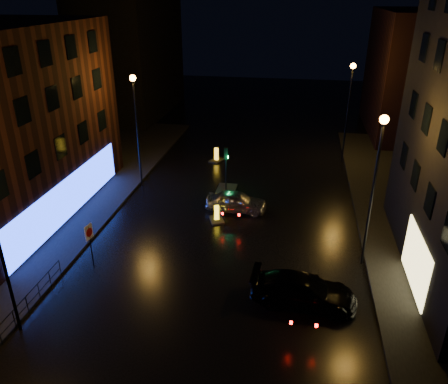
{
  "coord_description": "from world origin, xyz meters",
  "views": [
    {
      "loc": [
        3.76,
        -15.27,
        13.82
      ],
      "look_at": [
        -0.29,
        7.92,
        2.8
      ],
      "focal_mm": 35.0,
      "sensor_mm": 36.0,
      "label": 1
    }
  ],
  "objects_px": {
    "traffic_signal": "(226,185)",
    "road_sign_left": "(89,236)",
    "dark_sedan": "(304,290)",
    "silver_hatchback": "(236,201)",
    "bollard_near": "(217,217)",
    "bollard_far": "(216,158)",
    "road_sign_right": "(367,231)"
  },
  "relations": [
    {
      "from": "dark_sedan",
      "to": "bollard_near",
      "type": "height_order",
      "value": "dark_sedan"
    },
    {
      "from": "silver_hatchback",
      "to": "bollard_near",
      "type": "distance_m",
      "value": 2.0
    },
    {
      "from": "traffic_signal",
      "to": "road_sign_left",
      "type": "bearing_deg",
      "value": -116.97
    },
    {
      "from": "bollard_near",
      "to": "road_sign_right",
      "type": "height_order",
      "value": "road_sign_right"
    },
    {
      "from": "dark_sedan",
      "to": "bollard_far",
      "type": "height_order",
      "value": "dark_sedan"
    },
    {
      "from": "dark_sedan",
      "to": "silver_hatchback",
      "type": "bearing_deg",
      "value": 30.94
    },
    {
      "from": "traffic_signal",
      "to": "bollard_far",
      "type": "bearing_deg",
      "value": 107.23
    },
    {
      "from": "silver_hatchback",
      "to": "bollard_far",
      "type": "bearing_deg",
      "value": 20.05
    },
    {
      "from": "bollard_near",
      "to": "road_sign_left",
      "type": "height_order",
      "value": "road_sign_left"
    },
    {
      "from": "traffic_signal",
      "to": "road_sign_left",
      "type": "relative_size",
      "value": 1.35
    },
    {
      "from": "traffic_signal",
      "to": "bollard_far",
      "type": "relative_size",
      "value": 2.16
    },
    {
      "from": "traffic_signal",
      "to": "road_sign_left",
      "type": "distance_m",
      "value": 12.24
    },
    {
      "from": "dark_sedan",
      "to": "road_sign_right",
      "type": "bearing_deg",
      "value": -32.29
    },
    {
      "from": "dark_sedan",
      "to": "road_sign_left",
      "type": "distance_m",
      "value": 11.45
    },
    {
      "from": "bollard_near",
      "to": "bollard_far",
      "type": "relative_size",
      "value": 0.92
    },
    {
      "from": "traffic_signal",
      "to": "silver_hatchback",
      "type": "xyz_separation_m",
      "value": [
        1.23,
        -2.99,
        0.19
      ]
    },
    {
      "from": "bollard_far",
      "to": "road_sign_left",
      "type": "distance_m",
      "value": 17.38
    },
    {
      "from": "traffic_signal",
      "to": "bollard_near",
      "type": "height_order",
      "value": "traffic_signal"
    },
    {
      "from": "road_sign_left",
      "to": "silver_hatchback",
      "type": "bearing_deg",
      "value": 58.29
    },
    {
      "from": "silver_hatchback",
      "to": "road_sign_left",
      "type": "bearing_deg",
      "value": 140.46
    },
    {
      "from": "dark_sedan",
      "to": "bollard_far",
      "type": "distance_m",
      "value": 19.66
    },
    {
      "from": "bollard_near",
      "to": "road_sign_right",
      "type": "xyz_separation_m",
      "value": [
        8.93,
        -2.9,
        1.5
      ]
    },
    {
      "from": "bollard_near",
      "to": "bollard_far",
      "type": "bearing_deg",
      "value": 78.55
    },
    {
      "from": "dark_sedan",
      "to": "road_sign_left",
      "type": "relative_size",
      "value": 1.98
    },
    {
      "from": "traffic_signal",
      "to": "bollard_far",
      "type": "xyz_separation_m",
      "value": [
        -1.89,
        6.08,
        -0.24
      ]
    },
    {
      "from": "bollard_far",
      "to": "dark_sedan",
      "type": "bearing_deg",
      "value": -47.65
    },
    {
      "from": "dark_sedan",
      "to": "road_sign_left",
      "type": "bearing_deg",
      "value": 88.09
    },
    {
      "from": "bollard_near",
      "to": "traffic_signal",
      "type": "bearing_deg",
      "value": 69.78
    },
    {
      "from": "traffic_signal",
      "to": "road_sign_right",
      "type": "distance_m",
      "value": 11.87
    },
    {
      "from": "traffic_signal",
      "to": "dark_sedan",
      "type": "bearing_deg",
      "value": -64.17
    },
    {
      "from": "traffic_signal",
      "to": "road_sign_left",
      "type": "xyz_separation_m",
      "value": [
        -5.51,
        -10.84,
        1.41
      ]
    },
    {
      "from": "bollard_near",
      "to": "bollard_far",
      "type": "height_order",
      "value": "bollard_far"
    }
  ]
}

